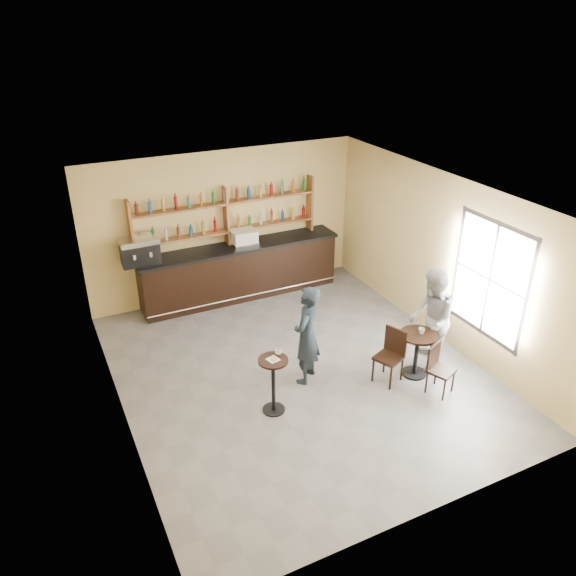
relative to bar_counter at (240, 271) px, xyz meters
name	(u,v)px	position (x,y,z in m)	size (l,w,h in m)	color
floor	(298,371)	(-0.18, -3.15, -0.61)	(7.00, 7.00, 0.00)	slate
ceiling	(299,198)	(-0.18, -3.15, 2.59)	(7.00, 7.00, 0.00)	white
wall_back	(225,224)	(-0.18, 0.35, 0.99)	(7.00, 7.00, 0.00)	#D7BC7A
wall_front	(436,416)	(-0.18, -6.65, 0.99)	(7.00, 7.00, 0.00)	#D7BC7A
wall_left	(113,333)	(-3.18, -3.15, 0.99)	(7.00, 7.00, 0.00)	#D7BC7A
wall_right	(442,259)	(2.82, -3.15, 0.99)	(7.00, 7.00, 0.00)	#D7BC7A
window_pane	(490,280)	(2.82, -4.35, 1.09)	(2.00, 2.00, 0.00)	white
window_frame	(489,280)	(2.81, -4.35, 1.09)	(0.04, 1.70, 2.10)	black
shelf_unit	(226,217)	(-0.18, 0.22, 1.20)	(4.00, 0.26, 1.40)	brown
liquor_bottles	(226,209)	(-0.18, 0.22, 1.37)	(3.68, 0.10, 1.00)	#8C5919
bar_counter	(240,271)	(0.00, 0.00, 0.00)	(4.47, 0.87, 1.21)	black
espresso_machine	(140,251)	(-2.09, 0.00, 0.87)	(0.75, 0.48, 0.53)	black
pastry_case	(244,238)	(0.12, 0.00, 0.77)	(0.54, 0.43, 0.32)	silver
pedestal_table	(273,385)	(-1.00, -3.94, -0.12)	(0.47, 0.47, 0.97)	black
napkin	(273,359)	(-1.00, -3.94, 0.37)	(0.17, 0.17, 0.00)	white
donut	(274,358)	(-0.99, -3.95, 0.39)	(0.11, 0.11, 0.04)	#C98949
cup_pedestal	(279,352)	(-0.86, -3.84, 0.41)	(0.12, 0.12, 0.09)	white
man_main	(307,335)	(-0.14, -3.41, 0.28)	(0.65, 0.43, 1.78)	black
cafe_table	(416,354)	(1.64, -4.12, -0.20)	(0.65, 0.65, 0.82)	black
cup_cafe	(421,331)	(1.69, -4.12, 0.26)	(0.11, 0.11, 0.10)	white
chair_west	(389,357)	(1.09, -4.07, -0.12)	(0.42, 0.42, 0.96)	black
chair_south	(441,370)	(1.69, -4.72, -0.17)	(0.38, 0.38, 0.87)	black
patron_second	(431,319)	(2.00, -3.97, 0.33)	(0.91, 0.71, 1.87)	gray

